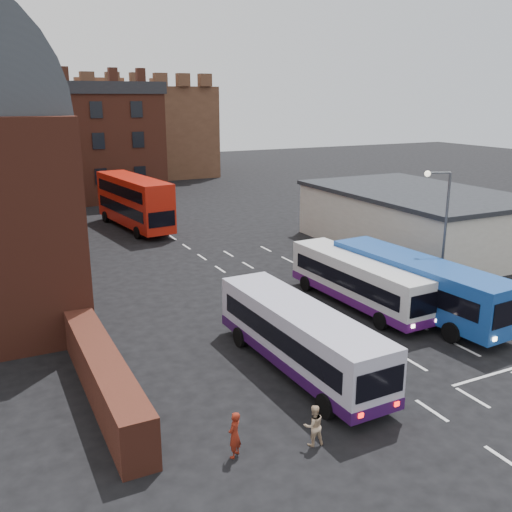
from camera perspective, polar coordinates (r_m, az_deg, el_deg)
name	(u,v)px	position (r m, az deg, el deg)	size (l,w,h in m)	color
ground	(363,365)	(24.54, 10.67, -10.66)	(180.00, 180.00, 0.00)	black
forecourt_wall	(104,377)	(21.97, -14.96, -11.60)	(1.20, 10.00, 1.80)	#602B1E
cream_building	(415,219)	(43.31, 15.62, 3.62)	(10.40, 16.40, 4.25)	beige
brick_terrace	(50,149)	(64.00, -19.89, 10.05)	(22.00, 10.00, 11.00)	brown
castle_keep	(119,131)	(85.74, -13.54, 12.08)	(22.00, 22.00, 12.00)	brown
bus_white_outbound	(299,334)	(23.15, 4.36, -7.75)	(2.71, 9.92, 2.69)	#B9B7CF
bus_white_inbound	(359,278)	(30.49, 10.29, -2.21)	(2.70, 9.63, 2.61)	silver
bus_blue	(417,282)	(29.95, 15.79, -2.56)	(3.27, 10.73, 2.88)	#164599
bus_red_double	(134,202)	(48.71, -12.10, 5.33)	(3.79, 11.08, 4.34)	red
street_lamp	(441,223)	(31.83, 18.04, 3.11)	(1.35, 0.69, 7.08)	#4D5055
pedestrian_red	(235,435)	(18.35, -2.16, -17.43)	(0.55, 0.36, 1.51)	maroon
pedestrian_beige	(314,425)	(18.98, 5.79, -16.50)	(0.67, 0.52, 1.38)	tan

